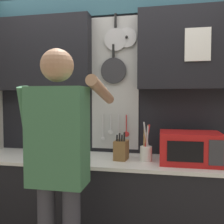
% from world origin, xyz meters
% --- Properties ---
extents(base_cabinet_counter, '(2.52, 0.59, 0.90)m').
position_xyz_m(base_cabinet_counter, '(0.00, -0.00, 0.45)').
color(base_cabinet_counter, black).
rests_on(base_cabinet_counter, ground_plane).
extents(back_wall_unit, '(3.09, 0.22, 2.54)m').
position_xyz_m(back_wall_unit, '(0.00, 0.26, 1.57)').
color(back_wall_unit, black).
rests_on(back_wall_unit, ground_plane).
extents(microwave, '(0.50, 0.36, 0.26)m').
position_xyz_m(microwave, '(0.72, -0.01, 1.03)').
color(microwave, red).
rests_on(microwave, base_cabinet_counter).
extents(knife_block, '(0.12, 0.16, 0.25)m').
position_xyz_m(knife_block, '(0.13, -0.01, 0.99)').
color(knife_block, brown).
rests_on(knife_block, base_cabinet_counter).
extents(utensil_crock, '(0.10, 0.10, 0.35)m').
position_xyz_m(utensil_crock, '(0.35, -0.01, 0.98)').
color(utensil_crock, white).
rests_on(utensil_crock, base_cabinet_counter).
extents(person, '(0.54, 0.69, 1.77)m').
position_xyz_m(person, '(-0.19, -0.65, 1.07)').
color(person, '#383842').
rests_on(person, ground_plane).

